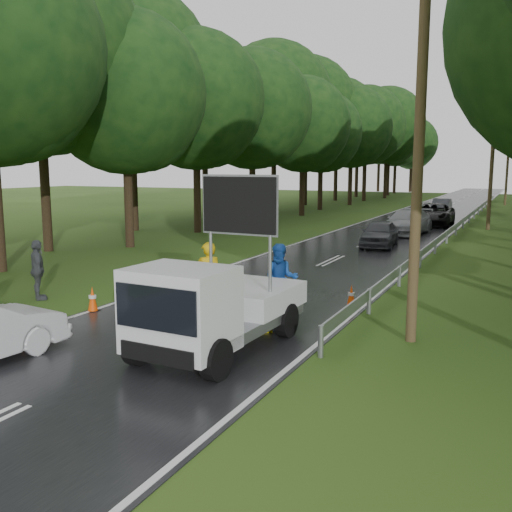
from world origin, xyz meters
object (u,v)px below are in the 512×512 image
Objects in this scene: officer at (208,279)px; queue_car_second at (407,222)px; queue_car_third at (433,214)px; civilian at (281,279)px; queue_car_first at (380,233)px; work_truck at (212,307)px; barrier at (223,297)px; queue_car_fourth at (441,206)px.

officer is 21.30m from queue_car_second.
civilian is at bearing -91.69° from queue_car_third.
officer is 15.30m from queue_car_first.
work_truck is 2.49× the size of civilian.
civilian is at bearing 64.05° from barrier.
queue_car_second is at bearing 68.09° from civilian.
officer is at bearing -87.12° from queue_car_second.
queue_car_second is at bearing 82.84° from queue_car_first.
queue_car_fourth is (-0.00, 38.25, -0.15)m from barrier.
civilian reaches higher than queue_car_first.
civilian is 0.36× the size of queue_car_third.
queue_car_first is (1.01, 15.27, -0.33)m from officer.
civilian reaches higher than queue_car_second.
queue_car_fourth is (-0.80, 9.98, -0.10)m from queue_car_third.
queue_car_fourth is (1.01, 37.25, -0.35)m from officer.
barrier is 38.25m from queue_car_fourth.
officer is 0.51× the size of queue_car_first.
civilian is 36.26m from queue_car_fourth.
barrier is 0.64× the size of queue_car_fourth.
queue_car_fourth is (0.00, 21.98, -0.02)m from queue_car_first.
barrier is at bearing -91.36° from queue_car_fourth.
work_truck reaches higher than officer.
queue_car_first is at bearing -91.36° from queue_car_fourth.
queue_car_first is 1.00× the size of queue_car_fourth.
work_truck is at bearing -113.56° from civilian.
work_truck reaches higher than queue_car_first.
barrier is 0.51× the size of queue_car_second.
officer reaches higher than queue_car_third.
queue_car_first is (-0.70, 14.27, -0.29)m from civilian.
barrier is 16.27m from queue_car_first.
queue_car_first is at bearing -138.37° from officer.
queue_car_fourth is at bearing 83.34° from barrier.
work_truck reaches higher than queue_car_second.
civilian is at bearing -92.44° from queue_car_first.
civilian is 20.27m from queue_car_second.
queue_car_third is 1.37× the size of queue_car_fourth.
civilian reaches higher than queue_car_third.
work_truck is at bearing -90.38° from queue_car_fourth.
queue_car_first is at bearing 69.48° from civilian.
queue_car_first is 21.98m from queue_car_fourth.
civilian is 0.49× the size of queue_car_first.
queue_car_third reaches higher than queue_car_second.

